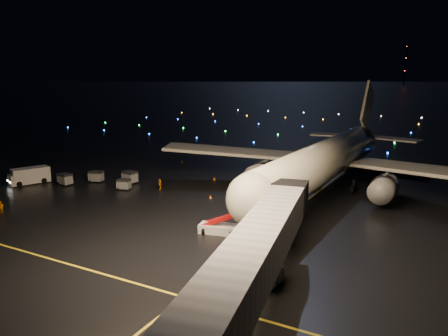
{
  "coord_description": "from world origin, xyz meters",
  "views": [
    {
      "loc": [
        29.14,
        -35.09,
        16.54
      ],
      "look_at": [
        3.45,
        12.0,
        5.0
      ],
      "focal_mm": 35.0,
      "sensor_mm": 36.0,
      "label": 1
    }
  ],
  "objects": [
    {
      "name": "safety_cone_1",
      "position": [
        3.31,
        22.68,
        0.26
      ],
      "size": [
        0.49,
        0.49,
        0.53
      ],
      "primitive_type": "cone",
      "rotation": [
        0.0,
        0.0,
        -0.05
      ],
      "color": "orange",
      "rests_on": "ground"
    },
    {
      "name": "taxiway_lights",
      "position": [
        0.0,
        106.0,
        0.18
      ],
      "size": [
        164.0,
        92.0,
        0.36
      ],
      "primitive_type": null,
      "color": "black",
      "rests_on": "ground"
    },
    {
      "name": "baggage_cart_3",
      "position": [
        -23.16,
        10.05,
        0.87
      ],
      "size": [
        2.24,
        1.72,
        1.74
      ],
      "primitive_type": "cube",
      "rotation": [
        0.0,
        0.0,
        -0.15
      ],
      "color": "gray",
      "rests_on": "ground"
    },
    {
      "name": "radio_mast",
      "position": [
        -60.0,
        740.0,
        32.0
      ],
      "size": [
        1.8,
        1.8,
        64.0
      ],
      "primitive_type": "cylinder",
      "color": "black",
      "rests_on": "ground"
    },
    {
      "name": "belt_loader",
      "position": [
        7.68,
        3.22,
        1.51
      ],
      "size": [
        6.47,
        3.0,
        3.03
      ],
      "primitive_type": null,
      "rotation": [
        0.0,
        0.0,
        0.22
      ],
      "color": "silver",
      "rests_on": "ground"
    },
    {
      "name": "lane_cross",
      "position": [
        -5.0,
        -10.0,
        0.01
      ],
      "size": [
        60.0,
        0.25,
        0.02
      ],
      "primitive_type": "cube",
      "color": "yellow",
      "rests_on": "ground"
    },
    {
      "name": "safety_cone_2",
      "position": [
        -4.73,
        23.77,
        0.27
      ],
      "size": [
        0.56,
        0.56,
        0.53
      ],
      "primitive_type": "cone",
      "rotation": [
        0.0,
        0.0,
        -0.22
      ],
      "color": "orange",
      "rests_on": "ground"
    },
    {
      "name": "baggage_cart_0",
      "position": [
        -13.4,
        12.24,
        0.77
      ],
      "size": [
        2.1,
        1.74,
        1.54
      ],
      "primitive_type": "cube",
      "rotation": [
        0.0,
        0.0,
        0.3
      ],
      "color": "gray",
      "rests_on": "ground"
    },
    {
      "name": "crew_c",
      "position": [
        -8.61,
        14.61,
        0.8
      ],
      "size": [
        0.65,
        1.01,
        1.6
      ],
      "primitive_type": "imported",
      "rotation": [
        0.0,
        0.0,
        -1.26
      ],
      "color": "orange",
      "rests_on": "ground"
    },
    {
      "name": "crew_b",
      "position": [
        -18.8,
        -3.66,
        0.78
      ],
      "size": [
        0.85,
        0.7,
        1.57
      ],
      "primitive_type": "imported",
      "rotation": [
        0.0,
        0.0,
        0.16
      ],
      "color": "orange",
      "rests_on": "ground"
    },
    {
      "name": "baggage_cart_1",
      "position": [
        -15.21,
        15.67,
        0.93
      ],
      "size": [
        2.4,
        1.85,
        1.87
      ],
      "primitive_type": "cube",
      "rotation": [
        0.0,
        0.0,
        -0.15
      ],
      "color": "gray",
      "rests_on": "ground"
    },
    {
      "name": "safety_cone_0",
      "position": [
        0.1,
        14.3,
        0.23
      ],
      "size": [
        0.48,
        0.48,
        0.47
      ],
      "primitive_type": "cone",
      "rotation": [
        0.0,
        0.0,
        0.18
      ],
      "color": "orange",
      "rests_on": "ground"
    },
    {
      "name": "service_truck",
      "position": [
        -28.45,
        8.1,
        1.26
      ],
      "size": [
        4.6,
        7.16,
        2.52
      ],
      "primitive_type": "cube",
      "rotation": [
        0.0,
        0.0,
        -0.39
      ],
      "color": "silver",
      "rests_on": "ground"
    },
    {
      "name": "baggage_cart_2",
      "position": [
        -20.34,
        13.7,
        0.86
      ],
      "size": [
        2.35,
        1.93,
        1.73
      ],
      "primitive_type": "cube",
      "rotation": [
        0.0,
        0.0,
        0.28
      ],
      "color": "gray",
      "rests_on": "ground"
    },
    {
      "name": "ground",
      "position": [
        0.0,
        300.0,
        0.0
      ],
      "size": [
        2000.0,
        2000.0,
        0.0
      ],
      "primitive_type": "plane",
      "color": "black",
      "rests_on": "ground"
    },
    {
      "name": "pushback_tug",
      "position": [
        15.47,
        -4.92,
        1.0
      ],
      "size": [
        4.42,
        2.64,
        2.01
      ],
      "primitive_type": "cube",
      "rotation": [
        0.0,
        0.0,
        -0.11
      ],
      "color": "silver",
      "rests_on": "ground"
    },
    {
      "name": "airliner",
      "position": [
        12.85,
        27.71,
        7.69
      ],
      "size": [
        55.59,
        52.95,
        15.38
      ],
      "primitive_type": null,
      "rotation": [
        0.0,
        0.0,
        -0.03
      ],
      "color": "beige",
      "rests_on": "ground"
    },
    {
      "name": "lane_centre",
      "position": [
        12.0,
        15.0,
        0.01
      ],
      "size": [
        0.25,
        80.0,
        0.02
      ],
      "primitive_type": "cube",
      "color": "yellow",
      "rests_on": "ground"
    },
    {
      "name": "safety_cone_3",
      "position": [
        -17.2,
        33.01,
        0.23
      ],
      "size": [
        0.53,
        0.53,
        0.46
      ],
      "primitive_type": "cone",
      "rotation": [
        0.0,
        0.0,
        -0.42
      ],
      "color": "orange",
      "rests_on": "ground"
    }
  ]
}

